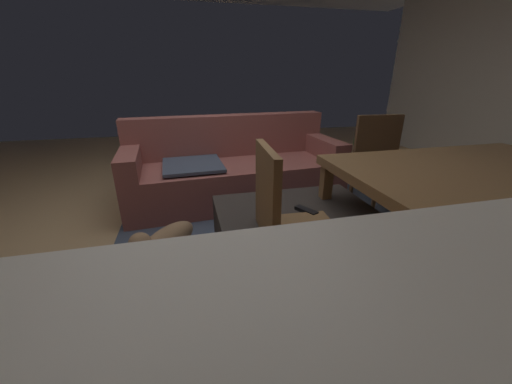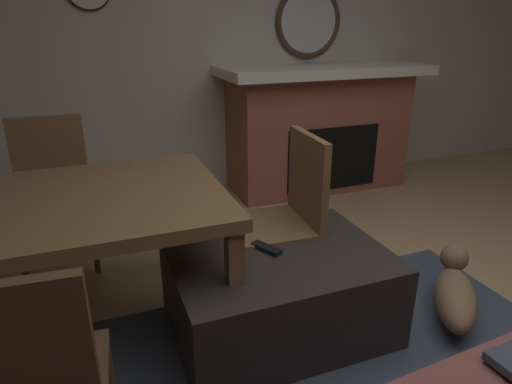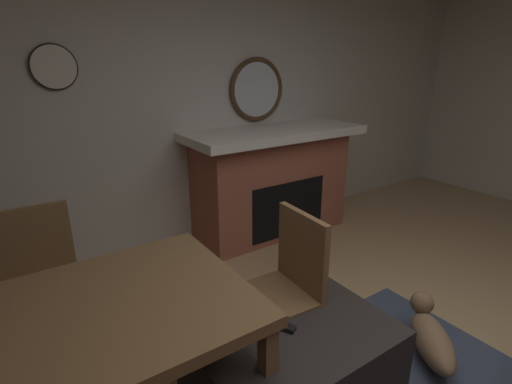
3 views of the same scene
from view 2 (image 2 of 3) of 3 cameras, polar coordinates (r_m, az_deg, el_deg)
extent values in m
cube|color=beige|center=(4.09, -2.69, 19.08)|extent=(8.24, 0.12, 2.65)
cube|color=#9E5642|center=(4.14, 7.99, 7.70)|extent=(1.60, 0.60, 1.04)
cube|color=black|center=(3.97, 9.66, 4.44)|extent=(0.88, 0.10, 0.56)
cube|color=white|center=(4.01, 8.76, 15.37)|extent=(1.84, 0.76, 0.08)
torus|color=#4C331E|center=(4.27, 6.82, 21.10)|extent=(0.64, 0.05, 0.64)
cylinder|color=silver|center=(4.27, 6.82, 21.10)|extent=(0.55, 0.01, 0.55)
cube|color=#2D2826|center=(2.25, 2.90, -12.74)|extent=(1.03, 0.76, 0.43)
cube|color=black|center=(2.15, 1.35, -7.32)|extent=(0.12, 0.17, 0.02)
cube|color=brown|center=(2.15, -26.61, -1.97)|extent=(1.64, 1.00, 0.06)
cube|color=brown|center=(1.98, -2.70, -13.68)|extent=(0.07, 0.07, 0.68)
cube|color=brown|center=(2.73, -8.61, -3.61)|extent=(0.07, 0.07, 0.68)
cube|color=brown|center=(2.99, -24.69, -1.25)|extent=(0.44, 0.44, 0.04)
cube|color=brown|center=(3.10, -25.25, 4.53)|extent=(0.44, 0.04, 0.48)
cylinder|color=brown|center=(2.88, -20.23, -6.32)|extent=(0.04, 0.04, 0.41)
cylinder|color=brown|center=(2.92, -28.10, -7.24)|extent=(0.04, 0.04, 0.41)
cylinder|color=brown|center=(3.25, -20.43, -3.22)|extent=(0.04, 0.04, 0.41)
cylinder|color=brown|center=(3.28, -27.39, -4.07)|extent=(0.04, 0.04, 0.41)
cube|color=brown|center=(2.40, 2.08, -4.52)|extent=(0.47, 0.47, 0.04)
cube|color=brown|center=(2.37, 6.72, 1.81)|extent=(0.07, 0.44, 0.48)
cylinder|color=brown|center=(2.29, -1.09, -12.33)|extent=(0.04, 0.04, 0.41)
cylinder|color=brown|center=(2.63, -3.62, -7.71)|extent=(0.04, 0.04, 0.41)
cylinder|color=brown|center=(2.42, 8.18, -10.62)|extent=(0.04, 0.04, 0.41)
cylinder|color=brown|center=(2.74, 4.58, -6.48)|extent=(0.04, 0.04, 0.41)
ellipsoid|color=#8C6B4C|center=(2.53, 24.39, -12.47)|extent=(0.49, 0.54, 0.20)
sphere|color=#8C6B4C|center=(2.68, 24.30, -7.76)|extent=(0.15, 0.15, 0.15)
camera|label=1|loc=(3.63, 2.48, 17.80)|focal=20.48mm
camera|label=3|loc=(0.62, -72.25, 38.25)|focal=27.08mm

